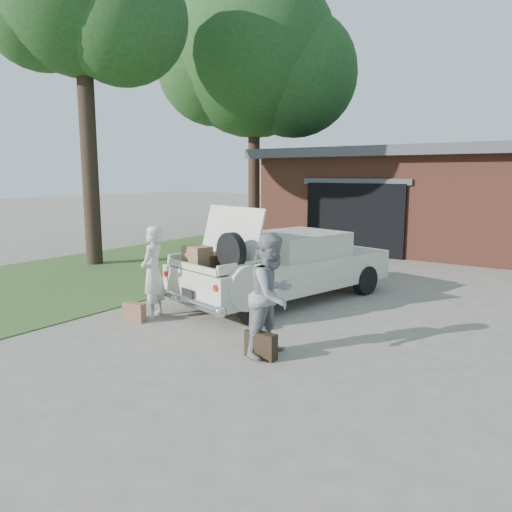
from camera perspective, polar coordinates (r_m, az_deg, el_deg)
The scene contains 9 objects.
ground at distance 8.30m, azimuth -2.41°, elevation -8.07°, with size 90.00×90.00×0.00m, color gray.
grass_strip at distance 14.11m, azimuth -12.76°, elevation -0.96°, with size 6.00×16.00×0.02m, color #2D4C1E.
house at distance 18.18m, azimuth 23.00°, elevation 6.08°, with size 12.80×7.80×3.30m.
tree_back at distance 19.47m, azimuth -0.01°, elevation 21.40°, with size 6.96×6.05×9.86m.
sedan at distance 9.88m, azimuth 3.20°, elevation -1.12°, with size 2.84×4.96×1.91m.
woman_left at distance 8.81m, azimuth -11.71°, elevation -1.83°, with size 0.59×0.39×1.61m, color beige.
woman_right at distance 6.84m, azimuth 1.84°, elevation -4.47°, with size 0.83×0.65×1.70m, color gray.
suitcase_left at distance 8.79m, azimuth -13.75°, elevation -6.24°, with size 0.42×0.13×0.32m, color brown.
suitcase_right at distance 6.90m, azimuth 0.56°, elevation -10.15°, with size 0.47×0.15×0.36m, color black.
Camera 1 is at (4.84, -6.27, 2.49)m, focal length 35.00 mm.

